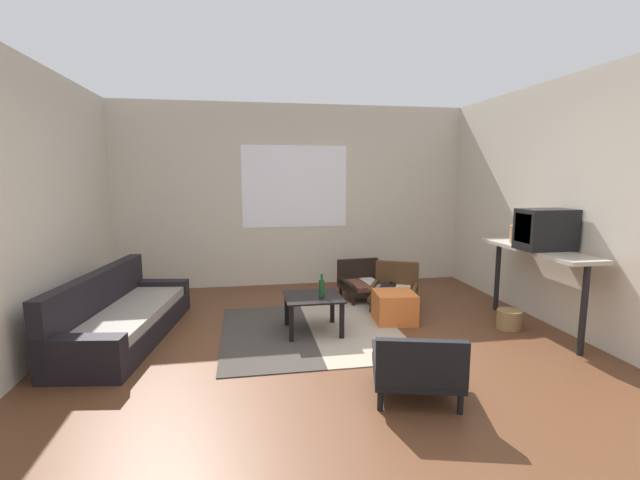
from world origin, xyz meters
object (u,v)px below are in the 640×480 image
console_shelf (537,258)px  clay_vase (519,233)px  crt_television (546,229)px  ottoman_orange (394,307)px  coffee_table (313,303)px  glass_bottle (322,287)px  couch (122,318)px  armchair_striped_foreground (417,367)px  wicker_basket (509,319)px  armchair_corner (395,288)px  armchair_by_window (363,282)px

console_shelf → clay_vase: (0.00, 0.33, 0.23)m
crt_television → clay_vase: crt_television is taller
clay_vase → ottoman_orange: bearing=173.4°
coffee_table → glass_bottle: 0.20m
couch → armchair_striped_foreground: (2.51, -1.67, 0.03)m
wicker_basket → console_shelf: bearing=-13.6°
coffee_table → armchair_corner: (1.17, 0.72, -0.08)m
clay_vase → glass_bottle: clay_vase is taller
couch → glass_bottle: 2.07m
glass_bottle → console_shelf: bearing=-7.5°
glass_bottle → armchair_striped_foreground: bearing=-73.0°
console_shelf → armchair_corner: bearing=139.1°
ottoman_orange → wicker_basket: ottoman_orange is taller
armchair_by_window → wicker_basket: size_ratio=2.59×
couch → armchair_corner: 3.18m
armchair_corner → glass_bottle: (-1.08, -0.74, 0.25)m
coffee_table → console_shelf: bearing=-7.7°
armchair_corner → console_shelf: console_shelf is taller
ottoman_orange → glass_bottle: (-0.88, -0.19, 0.32)m
armchair_by_window → glass_bottle: glass_bottle is taller
crt_television → clay_vase: (0.00, 0.44, -0.09)m
clay_vase → couch: bearing=178.1°
couch → console_shelf: bearing=-6.2°
armchair_by_window → console_shelf: (1.49, -1.51, 0.57)m
armchair_corner → console_shelf: (1.20, -1.04, 0.55)m
coffee_table → wicker_basket: (2.13, -0.26, -0.22)m
coffee_table → clay_vase: (2.37, 0.01, 0.70)m
armchair_by_window → clay_vase: size_ratio=2.09×
couch → ottoman_orange: 2.93m
ottoman_orange → clay_vase: clay_vase is taller
armchair_striped_foreground → ottoman_orange: size_ratio=1.74×
armchair_by_window → couch: bearing=-159.8°
armchair_corner → glass_bottle: glass_bottle is taller
armchair_striped_foreground → armchair_corner: armchair_corner is taller
console_shelf → glass_bottle: console_shelf is taller
armchair_striped_foreground → clay_vase: bearing=39.9°
coffee_table → wicker_basket: size_ratio=2.31×
glass_bottle → ottoman_orange: bearing=12.3°
clay_vase → wicker_basket: bearing=-131.3°
armchair_by_window → armchair_corner: bearing=-58.6°
ottoman_orange → wicker_basket: size_ratio=1.72×
crt_television → couch: bearing=172.4°
crt_television → wicker_basket: (-0.24, 0.17, -1.01)m
clay_vase → armchair_striped_foreground: bearing=-140.1°
crt_television → wicker_basket: bearing=144.9°
coffee_table → armchair_corner: size_ratio=0.74×
armchair_striped_foreground → armchair_corner: (0.62, 2.24, -0.00)m
console_shelf → clay_vase: bearing=90.0°
armchair_by_window → armchair_corner: 0.55m
armchair_striped_foreground → ottoman_orange: (0.42, 1.69, -0.08)m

